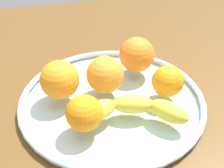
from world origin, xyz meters
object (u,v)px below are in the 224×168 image
at_px(orange_back_right, 168,81).
at_px(orange_front_left, 84,113).
at_px(orange_back_left, 105,75).
at_px(orange_front_right, 60,80).
at_px(banana, 131,109).
at_px(orange_center, 137,55).
at_px(fruit_bowl, 112,99).

distance_m(orange_back_right, orange_front_left, 0.19).
distance_m(orange_back_left, orange_front_left, 0.11).
relative_size(orange_front_left, orange_front_right, 0.84).
relative_size(banana, orange_back_right, 3.26).
distance_m(orange_back_left, orange_center, 0.10).
height_order(fruit_bowl, banana, banana).
height_order(orange_center, orange_front_right, orange_center).
distance_m(fruit_bowl, banana, 0.08).
height_order(fruit_bowl, orange_front_left, orange_front_left).
distance_m(orange_front_left, orange_front_right, 0.11).
bearing_deg(orange_front_right, orange_back_right, 167.10).
bearing_deg(orange_front_left, orange_back_left, -121.51).
bearing_deg(orange_front_left, fruit_bowl, -132.53).
relative_size(fruit_bowl, banana, 1.81).
bearing_deg(fruit_bowl, orange_front_left, 47.47).
distance_m(banana, orange_front_left, 0.09).
xyz_separation_m(fruit_bowl, orange_center, (-0.08, -0.08, 0.05)).
relative_size(fruit_bowl, orange_front_left, 5.80).
bearing_deg(orange_back_left, fruit_bowl, 110.56).
bearing_deg(orange_front_right, fruit_bowl, 165.23).
height_order(banana, orange_center, orange_center).
height_order(orange_back_left, orange_back_right, orange_back_left).
relative_size(orange_center, orange_front_right, 1.02).
relative_size(orange_back_left, orange_front_left, 1.17).
height_order(orange_back_right, orange_front_right, orange_front_right).
xyz_separation_m(fruit_bowl, orange_back_right, (-0.11, 0.02, 0.04)).
bearing_deg(orange_back_right, banana, 27.59).
height_order(fruit_bowl, orange_front_right, orange_front_right).
bearing_deg(orange_front_left, banana, -176.40).
bearing_deg(fruit_bowl, orange_back_left, -69.44).
xyz_separation_m(banana, orange_front_left, (0.09, 0.01, 0.01)).
height_order(fruit_bowl, orange_back_right, orange_back_right).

